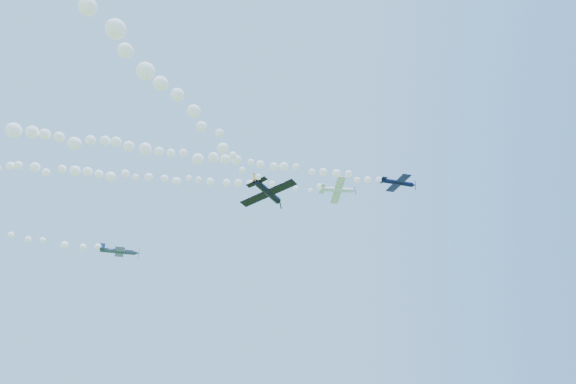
{
  "coord_description": "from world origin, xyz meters",
  "views": [
    {
      "loc": [
        3.35,
        -76.53,
        2.0
      ],
      "look_at": [
        5.35,
        -4.76,
        47.86
      ],
      "focal_mm": 30.0,
      "sensor_mm": 36.0,
      "label": 1
    }
  ],
  "objects_px": {
    "plane_white": "(338,190)",
    "plane_navy": "(398,183)",
    "plane_grey": "(119,251)",
    "plane_black": "(268,192)"
  },
  "relations": [
    {
      "from": "plane_white",
      "to": "plane_grey",
      "type": "xyz_separation_m",
      "value": [
        -40.98,
        0.09,
        -14.15
      ]
    },
    {
      "from": "plane_white",
      "to": "plane_black",
      "type": "xyz_separation_m",
      "value": [
        -13.47,
        -24.3,
        -16.35
      ]
    },
    {
      "from": "plane_white",
      "to": "plane_black",
      "type": "height_order",
      "value": "plane_white"
    },
    {
      "from": "plane_black",
      "to": "plane_white",
      "type": "bearing_deg",
      "value": -2.17
    },
    {
      "from": "plane_grey",
      "to": "plane_navy",
      "type": "bearing_deg",
      "value": -22.81
    },
    {
      "from": "plane_white",
      "to": "plane_black",
      "type": "distance_m",
      "value": 32.24
    },
    {
      "from": "plane_navy",
      "to": "plane_grey",
      "type": "xyz_separation_m",
      "value": [
        -52.07,
        4.49,
        -13.14
      ]
    },
    {
      "from": "plane_white",
      "to": "plane_navy",
      "type": "relative_size",
      "value": 0.98
    },
    {
      "from": "plane_grey",
      "to": "plane_black",
      "type": "bearing_deg",
      "value": -59.43
    },
    {
      "from": "plane_navy",
      "to": "plane_grey",
      "type": "relative_size",
      "value": 1.07
    }
  ]
}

